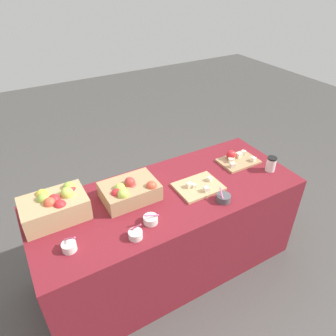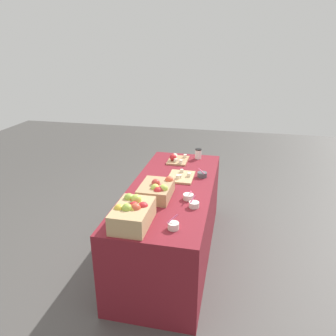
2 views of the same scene
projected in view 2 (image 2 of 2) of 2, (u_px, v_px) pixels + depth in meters
The scene contains 11 objects.
ground_plane at pixel (171, 252), 3.31m from camera, with size 10.00×10.00×0.00m, color #474442.
table at pixel (171, 220), 3.17m from camera, with size 1.90×0.76×0.74m, color maroon.
apple_crate_left at pixel (133, 213), 2.38m from camera, with size 0.39×0.26×0.20m.
apple_crate_middle at pixel (157, 190), 2.80m from camera, with size 0.37×0.26×0.16m.
cutting_board_front at pixel (181, 177), 3.22m from camera, with size 0.32×0.24×0.05m.
cutting_board_back at pixel (177, 159), 3.66m from camera, with size 0.30×0.21×0.09m.
sample_bowl_near at pixel (188, 197), 2.77m from camera, with size 0.10×0.09×0.10m.
sample_bowl_mid at pixel (202, 175), 3.23m from camera, with size 0.10×0.10×0.09m.
sample_bowl_far at pixel (173, 226), 2.33m from camera, with size 0.08×0.09×0.10m.
sample_bowl_extra at pixel (194, 205), 2.64m from camera, with size 0.08×0.08×0.09m.
coffee_cup at pixel (198, 154), 3.73m from camera, with size 0.07×0.07×0.12m.
Camera 2 is at (-2.72, -0.56, 1.99)m, focal length 34.89 mm.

